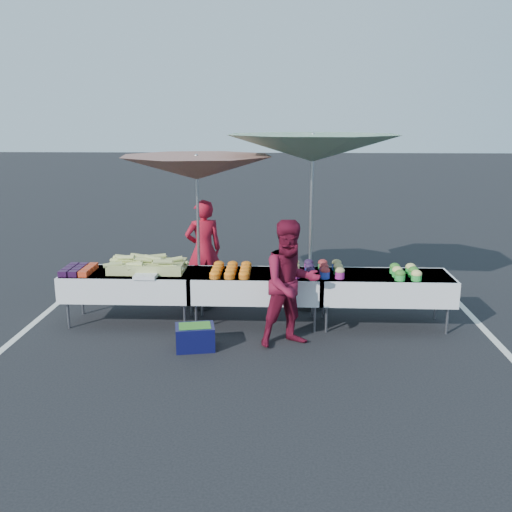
{
  "coord_description": "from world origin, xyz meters",
  "views": [
    {
      "loc": [
        0.32,
        -7.72,
        2.89
      ],
      "look_at": [
        0.0,
        0.0,
        1.0
      ],
      "focal_mm": 40.0,
      "sensor_mm": 36.0,
      "label": 1
    }
  ],
  "objects_px": {
    "table_center": "(256,285)",
    "storage_bin": "(195,337)",
    "umbrella_right": "(313,150)",
    "vendor": "(204,250)",
    "table_left": "(130,283)",
    "customer": "(291,284)",
    "table_right": "(384,286)",
    "umbrella_left": "(197,169)"
  },
  "relations": [
    {
      "from": "table_center",
      "to": "storage_bin",
      "type": "xyz_separation_m",
      "value": [
        -0.74,
        -0.95,
        -0.42
      ]
    },
    {
      "from": "umbrella_right",
      "to": "storage_bin",
      "type": "height_order",
      "value": "umbrella_right"
    },
    {
      "from": "table_center",
      "to": "vendor",
      "type": "bearing_deg",
      "value": 127.53
    },
    {
      "from": "storage_bin",
      "to": "table_left",
      "type": "bearing_deg",
      "value": 127.27
    },
    {
      "from": "table_left",
      "to": "customer",
      "type": "relative_size",
      "value": 1.13
    },
    {
      "from": "umbrella_right",
      "to": "customer",
      "type": "bearing_deg",
      "value": -101.79
    },
    {
      "from": "customer",
      "to": "table_center",
      "type": "bearing_deg",
      "value": 99.47
    },
    {
      "from": "table_center",
      "to": "storage_bin",
      "type": "height_order",
      "value": "table_center"
    },
    {
      "from": "table_right",
      "to": "storage_bin",
      "type": "height_order",
      "value": "table_right"
    },
    {
      "from": "table_left",
      "to": "umbrella_right",
      "type": "xyz_separation_m",
      "value": [
        2.6,
        0.8,
        1.84
      ]
    },
    {
      "from": "vendor",
      "to": "table_center",
      "type": "bearing_deg",
      "value": 107.74
    },
    {
      "from": "table_left",
      "to": "table_right",
      "type": "distance_m",
      "value": 3.6
    },
    {
      "from": "umbrella_left",
      "to": "storage_bin",
      "type": "distance_m",
      "value": 2.6
    },
    {
      "from": "table_center",
      "to": "customer",
      "type": "bearing_deg",
      "value": -57.57
    },
    {
      "from": "table_center",
      "to": "umbrella_right",
      "type": "bearing_deg",
      "value": 45.0
    },
    {
      "from": "table_right",
      "to": "storage_bin",
      "type": "bearing_deg",
      "value": -159.5
    },
    {
      "from": "storage_bin",
      "to": "vendor",
      "type": "bearing_deg",
      "value": 83.31
    },
    {
      "from": "vendor",
      "to": "umbrella_right",
      "type": "height_order",
      "value": "umbrella_right"
    },
    {
      "from": "customer",
      "to": "vendor",
      "type": "bearing_deg",
      "value": 102.65
    },
    {
      "from": "vendor",
      "to": "table_right",
      "type": "bearing_deg",
      "value": 136.84
    },
    {
      "from": "vendor",
      "to": "customer",
      "type": "xyz_separation_m",
      "value": [
        1.37,
        -1.91,
        0.01
      ]
    },
    {
      "from": "table_center",
      "to": "customer",
      "type": "relative_size",
      "value": 1.13
    },
    {
      "from": "table_center",
      "to": "vendor",
      "type": "xyz_separation_m",
      "value": [
        -0.89,
        1.16,
        0.23
      ]
    },
    {
      "from": "table_left",
      "to": "table_center",
      "type": "distance_m",
      "value": 1.8
    },
    {
      "from": "table_left",
      "to": "table_center",
      "type": "relative_size",
      "value": 1.0
    },
    {
      "from": "vendor",
      "to": "umbrella_right",
      "type": "bearing_deg",
      "value": 148.06
    },
    {
      "from": "table_right",
      "to": "umbrella_right",
      "type": "distance_m",
      "value": 2.24
    },
    {
      "from": "vendor",
      "to": "customer",
      "type": "height_order",
      "value": "customer"
    },
    {
      "from": "table_right",
      "to": "customer",
      "type": "bearing_deg",
      "value": -150.46
    },
    {
      "from": "table_right",
      "to": "umbrella_left",
      "type": "bearing_deg",
      "value": 165.05
    },
    {
      "from": "vendor",
      "to": "umbrella_left",
      "type": "height_order",
      "value": "umbrella_left"
    },
    {
      "from": "table_left",
      "to": "table_right",
      "type": "xyz_separation_m",
      "value": [
        3.6,
        0.0,
        0.0
      ]
    },
    {
      "from": "table_center",
      "to": "customer",
      "type": "distance_m",
      "value": 0.92
    },
    {
      "from": "table_right",
      "to": "vendor",
      "type": "xyz_separation_m",
      "value": [
        -2.69,
        1.16,
        0.23
      ]
    },
    {
      "from": "table_right",
      "to": "umbrella_right",
      "type": "height_order",
      "value": "umbrella_right"
    },
    {
      "from": "umbrella_right",
      "to": "table_left",
      "type": "bearing_deg",
      "value": -162.9
    },
    {
      "from": "umbrella_left",
      "to": "storage_bin",
      "type": "bearing_deg",
      "value": -84.2
    },
    {
      "from": "table_left",
      "to": "table_right",
      "type": "bearing_deg",
      "value": 0.0
    },
    {
      "from": "customer",
      "to": "storage_bin",
      "type": "distance_m",
      "value": 1.4
    },
    {
      "from": "vendor",
      "to": "storage_bin",
      "type": "xyz_separation_m",
      "value": [
        0.15,
        -2.11,
        -0.65
      ]
    },
    {
      "from": "table_center",
      "to": "umbrella_right",
      "type": "distance_m",
      "value": 2.16
    },
    {
      "from": "table_right",
      "to": "table_left",
      "type": "bearing_deg",
      "value": 180.0
    }
  ]
}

